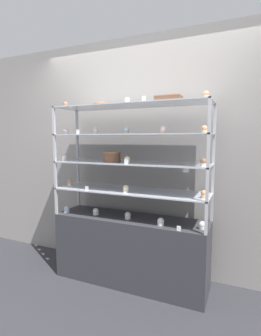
{
  "coord_description": "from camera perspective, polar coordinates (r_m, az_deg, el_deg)",
  "views": [
    {
      "loc": [
        1.05,
        -2.39,
        1.48
      ],
      "look_at": [
        0.0,
        0.0,
        1.2
      ],
      "focal_mm": 28.0,
      "sensor_mm": 36.0,
      "label": 1
    }
  ],
  "objects": [
    {
      "name": "price_tag_2",
      "position": [
        2.42,
        -0.95,
        1.34
      ],
      "size": [
        0.04,
        0.0,
        0.04
      ],
      "color": "white",
      "rests_on": "display_riser_middle"
    },
    {
      "name": "cupcake_3",
      "position": [
        2.5,
        6.58,
        -11.56
      ],
      "size": [
        0.06,
        0.06,
        0.07
      ],
      "color": "white",
      "rests_on": "display_base"
    },
    {
      "name": "cupcake_15",
      "position": [
        2.35,
        15.77,
        8.1
      ],
      "size": [
        0.05,
        0.05,
        0.07
      ],
      "color": "#CCB28C",
      "rests_on": "display_riser_upper"
    },
    {
      "name": "display_riser_top",
      "position": [
        2.63,
        0.0,
        13.25
      ],
      "size": [
        1.58,
        0.43,
        0.28
      ],
      "color": "#B7B7BC",
      "rests_on": "display_riser_upper"
    },
    {
      "name": "cupcake_11",
      "position": [
        2.92,
        -13.84,
        7.75
      ],
      "size": [
        0.05,
        0.05,
        0.07
      ],
      "color": "white",
      "rests_on": "display_riser_upper"
    },
    {
      "name": "ground_plane",
      "position": [
        3.0,
        0.0,
        -23.37
      ],
      "size": [
        20.0,
        20.0,
        0.0
      ],
      "primitive_type": "plane",
      "color": "#2D2D33"
    },
    {
      "name": "cupcake_4",
      "position": [
        2.47,
        15.35,
        -11.96
      ],
      "size": [
        0.06,
        0.06,
        0.07
      ],
      "color": "beige",
      "rests_on": "display_base"
    },
    {
      "name": "cupcake_13",
      "position": [
        2.56,
        -0.85,
        8.16
      ],
      "size": [
        0.05,
        0.05,
        0.07
      ],
      "color": "#CCB28C",
      "rests_on": "display_riser_upper"
    },
    {
      "name": "cupcake_0",
      "position": [
        2.99,
        -13.71,
        -8.74
      ],
      "size": [
        0.06,
        0.06,
        0.07
      ],
      "color": "white",
      "rests_on": "display_base"
    },
    {
      "name": "display_riser_lower",
      "position": [
        2.66,
        0.0,
        -5.19
      ],
      "size": [
        1.58,
        0.43,
        0.28
      ],
      "color": "#B7B7BC",
      "rests_on": "display_base"
    },
    {
      "name": "display_riser_upper",
      "position": [
        2.61,
        0.0,
        7.07
      ],
      "size": [
        1.58,
        0.43,
        0.28
      ],
      "color": "#B7B7BC",
      "rests_on": "display_riser_middle"
    },
    {
      "name": "cupcake_10",
      "position": [
        2.36,
        15.65,
        1.21
      ],
      "size": [
        0.06,
        0.06,
        0.07
      ],
      "color": "beige",
      "rests_on": "display_riser_middle"
    },
    {
      "name": "cupcake_2",
      "position": [
        2.67,
        -0.6,
        -10.33
      ],
      "size": [
        0.06,
        0.06,
        0.07
      ],
      "color": "white",
      "rests_on": "display_base"
    },
    {
      "name": "cupcake_5",
      "position": [
        2.98,
        -13.04,
        -3.15
      ],
      "size": [
        0.06,
        0.06,
        0.07
      ],
      "color": "white",
      "rests_on": "display_riser_lower"
    },
    {
      "name": "price_tag_3",
      "position": [
        2.68,
        -11.4,
        7.74
      ],
      "size": [
        0.04,
        0.0,
        0.04
      ],
      "color": "white",
      "rests_on": "display_riser_upper"
    },
    {
      "name": "price_tag_0",
      "position": [
        2.38,
        10.48,
        -12.81
      ],
      "size": [
        0.04,
        0.0,
        0.04
      ],
      "color": "white",
      "rests_on": "display_base"
    },
    {
      "name": "sheet_cake_frosted",
      "position": [
        2.51,
        8.29,
        14.61
      ],
      "size": [
        0.24,
        0.15,
        0.06
      ],
      "color": "brown",
      "rests_on": "display_riser_top"
    },
    {
      "name": "cupcake_9",
      "position": [
        2.53,
        -0.73,
        1.75
      ],
      "size": [
        0.06,
        0.06,
        0.07
      ],
      "color": "beige",
      "rests_on": "display_riser_middle"
    },
    {
      "name": "price_tag_4",
      "position": [
        2.38,
        2.92,
        14.92
      ],
      "size": [
        0.04,
        0.0,
        0.04
      ],
      "color": "white",
      "rests_on": "display_riser_top"
    },
    {
      "name": "cupcake_18",
      "position": [
        2.34,
        16.1,
        15.04
      ],
      "size": [
        0.05,
        0.05,
        0.07
      ],
      "color": "#CCB28C",
      "rests_on": "display_riser_top"
    },
    {
      "name": "cupcake_17",
      "position": [
        2.59,
        -0.71,
        14.4
      ],
      "size": [
        0.05,
        0.05,
        0.07
      ],
      "color": "white",
      "rests_on": "display_riser_top"
    },
    {
      "name": "layer_cake_centerpiece",
      "position": [
        2.68,
        -4.07,
        2.48
      ],
      "size": [
        0.18,
        0.18,
        0.11
      ],
      "color": "brown",
      "rests_on": "display_riser_middle"
    },
    {
      "name": "cupcake_6",
      "position": [
        2.55,
        -0.94,
        -4.56
      ],
      "size": [
        0.06,
        0.06,
        0.07
      ],
      "color": "beige",
      "rests_on": "display_riser_lower"
    },
    {
      "name": "cupcake_7",
      "position": [
        2.39,
        15.69,
        -5.52
      ],
      "size": [
        0.06,
        0.06,
        0.07
      ],
      "color": "#CCB28C",
      "rests_on": "display_riser_lower"
    },
    {
      "name": "cupcake_1",
      "position": [
        2.84,
        -7.55,
        -9.39
      ],
      "size": [
        0.06,
        0.06,
        0.07
      ],
      "color": "white",
      "rests_on": "display_base"
    },
    {
      "name": "donut_glazed",
      "position": [
        2.77,
        -6.74,
        13.62
      ],
      "size": [
        0.14,
        0.14,
        0.04
      ],
      "color": "brown",
      "rests_on": "display_riser_top"
    },
    {
      "name": "cupcake_8",
      "position": [
        2.92,
        -14.24,
        2.16
      ],
      "size": [
        0.06,
        0.06,
        0.07
      ],
      "color": "white",
      "rests_on": "display_riser_middle"
    },
    {
      "name": "display_base",
      "position": [
        2.85,
        0.0,
        -17.34
      ],
      "size": [
        1.58,
        0.43,
        0.69
      ],
      "color": "#333338",
      "rests_on": "ground_plane"
    },
    {
      "name": "back_wall",
      "position": [
        2.95,
        2.82,
        2.65
      ],
      "size": [
        8.0,
        0.05,
        2.6
      ],
      "color": "gray",
      "rests_on": "ground_plane"
    },
    {
      "name": "cupcake_14",
      "position": [
        2.41,
        7.13,
        8.24
      ],
      "size": [
        0.05,
        0.05,
        0.07
      ],
      "color": "#CCB28C",
      "rests_on": "display_riser_upper"
    },
    {
      "name": "display_riser_middle",
      "position": [
        2.62,
        0.0,
        0.88
      ],
      "size": [
        1.58,
        0.43,
        0.28
      ],
      "color": "#B7B7BC",
      "rests_on": "display_riser_lower"
    },
    {
      "name": "cupcake_12",
      "position": [
        2.73,
        -7.52,
        7.99
      ],
      "size": [
        0.05,
        0.05,
        0.07
      ],
      "color": "beige",
      "rests_on": "display_riser_upper"
    },
    {
      "name": "price_tag_1",
      "position": [
        2.67,
        -9.5,
        -4.41
      ],
      "size": [
        0.04,
        0.0,
        0.04
      ],
      "color": "white",
      "rests_on": "display_riser_lower"
    },
    {
      "name": "cupcake_16",
      "position": [
        2.97,
        -13.97,
        13.19
      ],
      "size": [
        0.05,
        0.05,
        0.07
      ],
      "color": "#CCB28C",
      "rests_on": "display_riser_top"
    }
  ]
}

